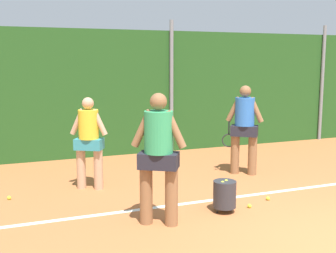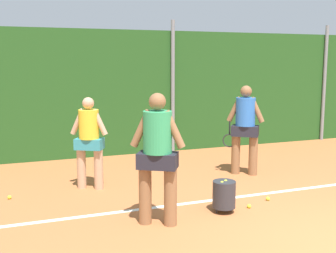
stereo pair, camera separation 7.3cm
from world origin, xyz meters
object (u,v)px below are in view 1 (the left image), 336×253
Objects in this scene: player_backcourt_far at (89,138)px; tennis_ball_8 at (268,198)px; tennis_ball_6 at (229,199)px; tennis_ball_7 at (249,206)px; player_foreground_near at (159,152)px; player_midcourt at (244,125)px; tennis_ball_3 at (9,198)px; ball_hopper at (225,194)px.

player_backcourt_far is 25.78× the size of tennis_ball_8.
tennis_ball_6 is 1.00× the size of tennis_ball_7.
tennis_ball_6 is (2.05, -1.57, -0.92)m from player_backcourt_far.
player_midcourt is (2.61, 1.99, -0.03)m from player_foreground_near.
tennis_ball_8 is at bearing -21.65° from tennis_ball_3.
tennis_ball_8 is at bearing -17.42° from tennis_ball_6.
tennis_ball_7 is (3.61, -1.85, 0.00)m from tennis_ball_3.
player_midcourt is at bearing -151.75° from player_backcourt_far.
ball_hopper is 3.67m from tennis_ball_3.
tennis_ball_3 is at bearing 157.59° from tennis_ball_6.
player_backcourt_far is 2.73m from ball_hopper.
tennis_ball_8 is (0.50, 0.22, 0.00)m from tennis_ball_7.
ball_hopper is 7.78× the size of tennis_ball_3.
tennis_ball_7 is at bearing -70.98° from tennis_ball_6.
tennis_ball_8 is at bearing 40.74° from player_foreground_near.
tennis_ball_6 is at bearing 53.37° from ball_hopper.
player_midcourt is 28.11× the size of tennis_ball_3.
tennis_ball_7 is (-1.01, -1.87, -1.01)m from player_midcourt.
tennis_ball_3 and tennis_ball_8 have the same top height.
tennis_ball_3 is 1.00× the size of tennis_ball_8.
tennis_ball_7 is at bearing 168.14° from player_backcourt_far.
player_foreground_near is 1.87m from tennis_ball_6.
tennis_ball_7 is (0.47, 0.02, -0.26)m from ball_hopper.
player_foreground_near is at bearing 135.97° from player_backcourt_far.
tennis_ball_6 is at bearing -22.41° from tennis_ball_3.
tennis_ball_3 is at bearing 152.89° from tennis_ball_7.
tennis_ball_6 is (-1.15, -1.45, -1.01)m from player_midcourt.
player_midcourt is 2.51m from ball_hopper.
tennis_ball_3 is (-2.01, 1.97, -1.04)m from player_foreground_near.
player_foreground_near is 28.95× the size of tennis_ball_3.
ball_hopper reaches higher than tennis_ball_3.
player_backcourt_far is 25.78× the size of tennis_ball_3.
player_foreground_near is 2.20m from player_backcourt_far.
player_foreground_near is 2.37m from tennis_ball_8.
player_midcourt is at bearing 72.91° from tennis_ball_8.
tennis_ball_7 is (0.14, -0.42, 0.00)m from tennis_ball_6.
player_backcourt_far reaches higher than ball_hopper.
tennis_ball_7 is 1.00× the size of tennis_ball_8.
tennis_ball_7 is at bearing 35.92° from player_foreground_near.
tennis_ball_8 is at bearing 23.50° from tennis_ball_7.
player_backcourt_far is 1.70m from tennis_ball_3.
player_foreground_near reaches higher than player_midcourt.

